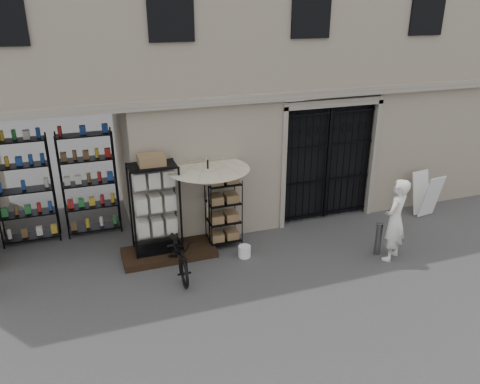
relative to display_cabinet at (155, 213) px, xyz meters
name	(u,v)px	position (x,y,z in m)	size (l,w,h in m)	color
ground	(299,271)	(2.62, -1.67, -1.02)	(80.00, 80.00, 0.00)	black
main_building	(235,32)	(2.62, 2.33, 3.48)	(14.00, 4.00, 9.00)	gray
shop_recess	(58,184)	(-1.88, 1.13, 0.48)	(3.00, 1.70, 3.00)	black
shop_shelving	(58,187)	(-1.93, 1.63, 0.23)	(2.70, 0.50, 2.50)	black
iron_gate	(325,161)	(4.37, 0.61, 0.48)	(2.50, 0.21, 3.00)	black
step_platform	(169,252)	(0.22, -0.12, -0.95)	(2.00, 0.90, 0.15)	black
display_cabinet	(155,213)	(0.00, 0.00, 0.00)	(1.01, 0.67, 2.10)	black
wire_rack	(224,213)	(1.51, -0.04, -0.23)	(0.84, 0.73, 1.61)	black
market_umbrella	(208,173)	(1.15, -0.11, 0.80)	(1.84, 1.87, 2.53)	black
white_bucket	(244,251)	(1.76, -0.72, -0.89)	(0.27, 0.27, 0.26)	white
bicycle	(180,272)	(0.29, -0.85, -1.02)	(0.61, 0.92, 1.74)	black
steel_bollard	(378,239)	(4.56, -1.58, -0.65)	(0.14, 0.14, 0.74)	#58595B
shopkeeper	(390,258)	(4.73, -1.83, -1.02)	(0.67, 1.83, 0.44)	silver
easel_sign	(426,194)	(6.92, -0.25, -0.44)	(0.61, 0.68, 1.12)	silver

